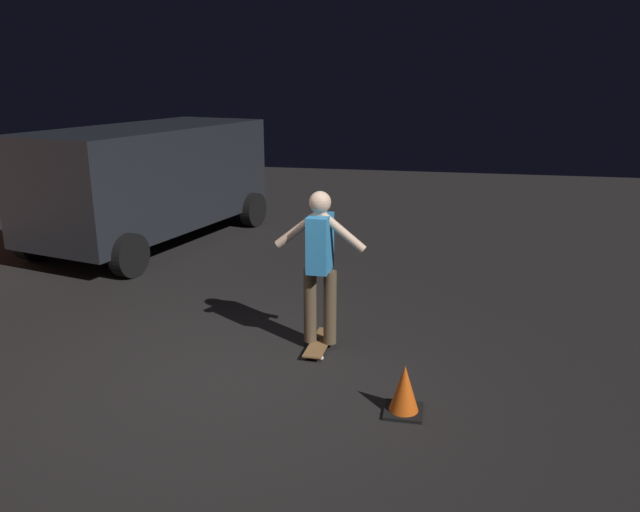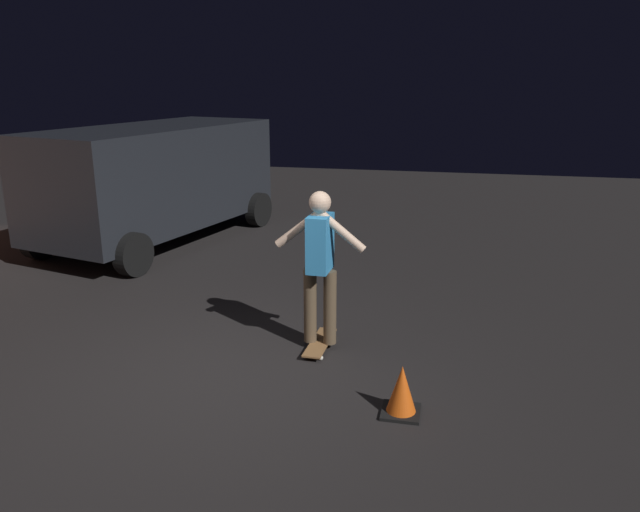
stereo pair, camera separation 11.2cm
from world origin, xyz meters
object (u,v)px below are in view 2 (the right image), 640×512
at_px(traffic_cone, 402,392).
at_px(skater, 320,257).
at_px(skateboard_ridden, 320,343).
at_px(parked_van, 156,177).

bearing_deg(traffic_cone, skater, 39.94).
xyz_separation_m(skateboard_ridden, skater, (-0.00, 0.00, 0.98)).
relative_size(parked_van, skateboard_ridden, 6.26).
bearing_deg(skateboard_ridden, traffic_cone, -140.06).
distance_m(parked_van, traffic_cone, 6.98).
bearing_deg(skateboard_ridden, skater, 153.43).
bearing_deg(traffic_cone, parked_van, 43.60).
xyz_separation_m(skater, traffic_cone, (-1.19, -0.99, -0.83)).
bearing_deg(skater, parked_van, 44.65).
xyz_separation_m(skateboard_ridden, traffic_cone, (-1.19, -0.99, 0.16)).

